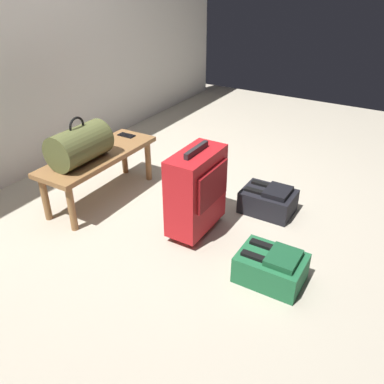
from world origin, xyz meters
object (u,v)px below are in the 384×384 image
bench (99,161)px  backpack_green (271,267)px  backpack_dark (268,201)px  duffel_bag_olive (80,145)px  suitcase_upright_red (197,190)px  cell_phone (126,135)px

bench → backpack_green: (-0.22, -1.50, -0.23)m
backpack_dark → backpack_green: (-0.70, -0.29, 0.00)m
backpack_green → duffel_bag_olive: bearing=87.9°
suitcase_upright_red → backpack_green: 0.70m
bench → cell_phone: 0.40m
bench → duffel_bag_olive: bearing=180.0°
duffel_bag_olive → cell_phone: 0.57m
suitcase_upright_red → duffel_bag_olive: bearing=100.0°
duffel_bag_olive → backpack_dark: size_ratio=1.16×
duffel_bag_olive → cell_phone: (0.56, 0.04, -0.13)m
bench → backpack_dark: bearing=-68.3°
suitcase_upright_red → bench: bearing=89.1°
backpack_green → bench: bearing=81.5°
bench → duffel_bag_olive: (-0.17, 0.00, 0.19)m
cell_phone → suitcase_upright_red: bearing=-113.9°
bench → backpack_green: bearing=-98.5°
suitcase_upright_red → backpack_green: bearing=-108.4°
bench → backpack_green: size_ratio=2.63×
duffel_bag_olive → backpack_dark: (0.65, -1.20, -0.42)m
cell_phone → suitcase_upright_red: size_ratio=0.23×
duffel_bag_olive → cell_phone: size_ratio=3.06×
duffel_bag_olive → suitcase_upright_red: 0.90m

